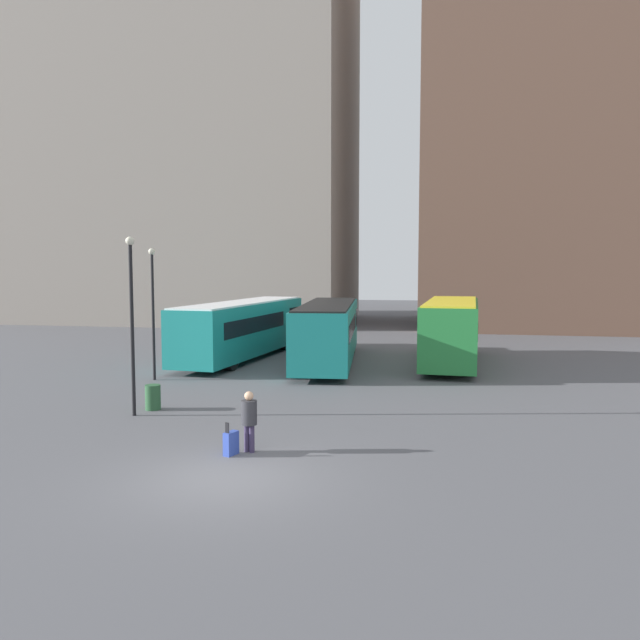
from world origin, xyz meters
TOP-DOWN VIEW (x-y plane):
  - ground_plane at (0.00, 0.00)m, footprint 160.00×160.00m
  - building_block_left at (-18.53, 41.71)m, footprint 30.52×16.76m
  - building_block_right at (12.30, 41.71)m, footprint 18.06×17.03m
  - bus_0 at (-5.41, 18.44)m, footprint 3.69×12.59m
  - bus_1 at (-0.70, 17.66)m, footprint 3.74×12.40m
  - bus_2 at (5.42, 18.31)m, footprint 3.06×10.11m
  - traveler at (-0.05, 2.08)m, footprint 0.53×0.53m
  - suitcase at (-0.44, 1.74)m, footprint 0.33×0.47m
  - lamp_post_0 at (-4.96, 5.27)m, footprint 0.28×0.28m
  - lamp_post_1 at (-7.21, 11.45)m, footprint 0.28×0.28m
  - trash_bin at (-4.74, 6.19)m, footprint 0.52×0.52m

SIDE VIEW (x-z plane):
  - ground_plane at x=0.00m, z-range 0.00..0.00m
  - suitcase at x=-0.44m, z-range -0.13..0.75m
  - trash_bin at x=-4.74m, z-range 0.00..0.85m
  - traveler at x=-0.05m, z-range 0.15..1.76m
  - bus_0 at x=-5.41m, z-range 0.15..3.18m
  - bus_1 at x=-0.70m, z-range 0.14..3.18m
  - bus_2 at x=5.42m, z-range 0.14..3.33m
  - lamp_post_1 at x=-7.21m, z-range 0.50..6.15m
  - lamp_post_0 at x=-4.96m, z-range 0.50..6.32m
  - building_block_left at x=-18.53m, z-range 0.00..36.86m
  - building_block_right at x=12.30m, z-range 0.00..44.51m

